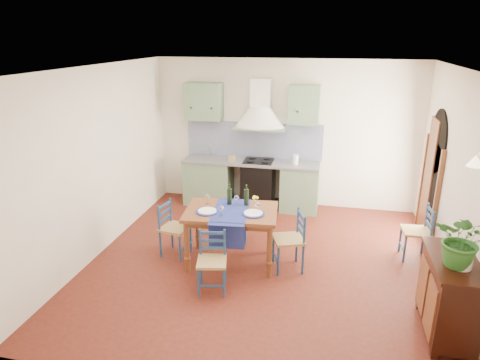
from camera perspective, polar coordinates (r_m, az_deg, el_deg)
name	(u,v)px	position (r m, az deg, el deg)	size (l,w,h in m)	color
floor	(262,263)	(6.44, 2.92, -11.04)	(5.00, 5.00, 0.00)	#43170E
back_wall	(259,153)	(8.21, 2.51, 3.60)	(5.00, 0.96, 2.80)	beige
right_wall	(454,184)	(6.30, 26.59, -0.50)	(0.26, 5.00, 2.80)	beige
left_wall	(98,162)	(6.72, -18.39, 2.26)	(0.04, 5.00, 2.80)	beige
ceiling	(265,68)	(5.60, 3.41, 14.69)	(5.00, 5.00, 0.01)	white
dining_table	(231,217)	(6.14, -1.16, -4.90)	(1.38, 1.06, 1.15)	brown
chair_near	(212,261)	(5.66, -3.76, -10.72)	(0.45, 0.45, 0.81)	navy
chair_far	(236,217)	(6.92, -0.56, -4.95)	(0.44, 0.44, 0.80)	navy
chair_left	(173,228)	(6.57, -8.86, -6.36)	(0.45, 0.45, 0.84)	navy
chair_right	(291,240)	(6.15, 6.75, -7.92)	(0.52, 0.52, 0.88)	navy
chair_spare	(418,232)	(6.91, 22.64, -6.40)	(0.41, 0.41, 0.84)	navy
sideboard	(449,294)	(5.37, 26.08, -13.49)	(0.50, 1.05, 0.94)	black
potted_plant	(464,240)	(4.92, 27.67, -7.14)	(0.54, 0.47, 0.60)	#286324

